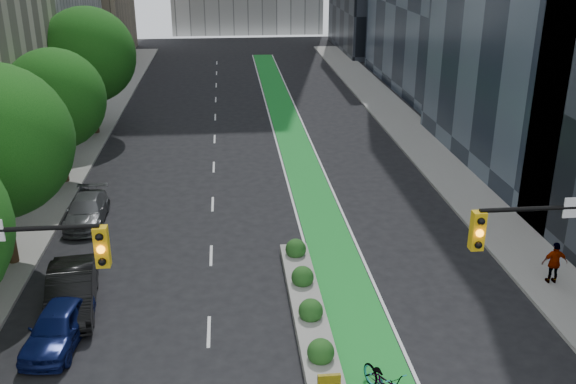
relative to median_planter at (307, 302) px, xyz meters
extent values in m
cube|color=gray|center=(-13.00, 17.96, -0.30)|extent=(3.60, 90.00, 0.15)
cube|color=gray|center=(10.60, 17.96, -0.30)|extent=(3.60, 90.00, 0.15)
cube|color=#198E2D|center=(1.80, 22.96, -0.37)|extent=(2.20, 70.00, 0.01)
cylinder|color=black|center=(-12.20, 4.96, 2.15)|extent=(0.44, 0.44, 5.04)
cylinder|color=black|center=(-12.20, 14.96, 1.87)|extent=(0.44, 0.44, 4.48)
sphere|color=#104A10|center=(-12.20, 14.96, 4.59)|extent=(5.60, 5.60, 5.60)
cylinder|color=black|center=(-12.20, 24.96, 2.20)|extent=(0.44, 0.44, 5.15)
sphere|color=#104A10|center=(-12.20, 24.96, 5.33)|extent=(6.60, 6.60, 6.60)
cube|color=gold|center=(-5.90, -6.54, 5.88)|extent=(0.34, 0.28, 1.05)
sphere|color=orange|center=(-5.90, -6.70, 5.88)|extent=(0.20, 0.20, 0.20)
cube|color=gold|center=(3.50, -6.54, 5.88)|extent=(0.34, 0.28, 1.05)
sphere|color=orange|center=(3.50, -6.70, 5.88)|extent=(0.20, 0.20, 0.20)
cube|color=white|center=(5.97, -6.57, 6.43)|extent=(0.55, 0.04, 0.55)
cube|color=gray|center=(0.00, -0.04, -0.17)|extent=(1.20, 10.00, 0.40)
sphere|color=#194C19|center=(0.00, -3.54, 0.28)|extent=(0.90, 0.90, 0.90)
sphere|color=#194C19|center=(0.00, -1.04, 0.28)|extent=(0.90, 0.90, 0.90)
sphere|color=#194C19|center=(0.00, 1.46, 0.28)|extent=(0.90, 0.90, 0.90)
sphere|color=#194C19|center=(0.00, 3.96, 0.28)|extent=(0.90, 0.90, 0.90)
imported|color=gray|center=(1.72, -5.14, 0.20)|extent=(1.46, 2.29, 1.14)
imported|color=#0D174E|center=(-8.86, -1.23, 0.32)|extent=(2.13, 4.26, 1.39)
imported|color=black|center=(-8.86, 1.00, 0.42)|extent=(2.28, 5.00, 1.59)
imported|color=#505254|center=(-9.86, 9.19, 0.28)|extent=(1.93, 4.51, 1.29)
imported|color=gray|center=(10.17, 0.95, 0.67)|extent=(1.06, 0.48, 1.78)
camera|label=1|loc=(-2.77, -20.85, 12.82)|focal=40.00mm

